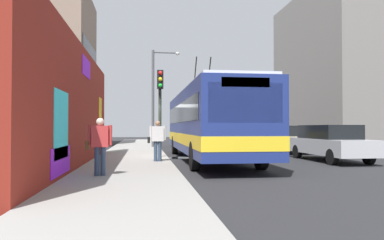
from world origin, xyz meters
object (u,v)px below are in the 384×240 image
(parked_car_black, at_px, (252,136))
(traffic_light, at_px, (160,98))
(city_bus, at_px, (208,121))
(pedestrian_at_curb, at_px, (157,138))
(parked_car_champagne, at_px, (280,138))
(street_lamp, at_px, (156,91))
(pedestrian_near_wall, at_px, (100,142))
(parked_car_silver, at_px, (329,142))

(parked_car_black, xyz_separation_m, traffic_light, (-10.18, 7.35, 1.97))
(city_bus, height_order, pedestrian_at_curb, city_bus)
(traffic_light, bearing_deg, parked_car_champagne, -59.18)
(street_lamp, bearing_deg, city_bus, -167.13)
(pedestrian_near_wall, bearing_deg, street_lamp, -7.87)
(parked_car_silver, relative_size, parked_car_black, 1.21)
(traffic_light, bearing_deg, pedestrian_at_curb, 174.71)
(parked_car_silver, height_order, street_lamp, street_lamp)
(pedestrian_at_curb, xyz_separation_m, street_lamp, (10.75, -0.31, 2.91))
(traffic_light, xyz_separation_m, street_lamp, (8.65, -0.12, 1.18))
(parked_car_black, relative_size, traffic_light, 1.04)
(parked_car_silver, xyz_separation_m, parked_car_black, (11.54, 0.00, -0.00))
(city_bus, xyz_separation_m, parked_car_silver, (-1.12, -5.20, -0.92))
(city_bus, distance_m, pedestrian_near_wall, 7.23)
(parked_car_silver, bearing_deg, city_bus, 77.87)
(city_bus, relative_size, parked_car_champagne, 2.52)
(parked_car_silver, distance_m, street_lamp, 12.75)
(pedestrian_at_curb, relative_size, traffic_light, 0.40)
(pedestrian_near_wall, height_order, pedestrian_at_curb, pedestrian_near_wall)
(city_bus, xyz_separation_m, pedestrian_near_wall, (-5.93, 4.08, -0.68))
(parked_car_champagne, height_order, pedestrian_at_curb, pedestrian_at_curb)
(parked_car_silver, height_order, parked_car_champagne, same)
(city_bus, height_order, parked_car_champagne, city_bus)
(pedestrian_at_curb, bearing_deg, parked_car_champagne, -49.33)
(parked_car_silver, xyz_separation_m, street_lamp, (10.02, 7.23, 3.15))
(pedestrian_at_curb, distance_m, street_lamp, 11.14)
(traffic_light, relative_size, street_lamp, 0.59)
(parked_car_black, relative_size, pedestrian_at_curb, 2.57)
(parked_car_black, height_order, street_lamp, street_lamp)
(city_bus, bearing_deg, pedestrian_at_curb, 128.32)
(parked_car_black, xyz_separation_m, pedestrian_near_wall, (-16.35, 9.28, 0.24))
(traffic_light, bearing_deg, pedestrian_near_wall, 162.62)
(parked_car_silver, relative_size, parked_car_champagne, 1.01)
(city_bus, height_order, street_lamp, street_lamp)
(pedestrian_at_curb, distance_m, traffic_light, 2.73)
(city_bus, distance_m, street_lamp, 9.40)
(city_bus, bearing_deg, pedestrian_near_wall, 145.44)
(parked_car_champagne, height_order, parked_car_black, same)
(parked_car_silver, distance_m, pedestrian_near_wall, 10.46)
(parked_car_silver, bearing_deg, traffic_light, 79.50)
(street_lamp, bearing_deg, parked_car_silver, -144.17)
(parked_car_champagne, bearing_deg, city_bus, 131.68)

